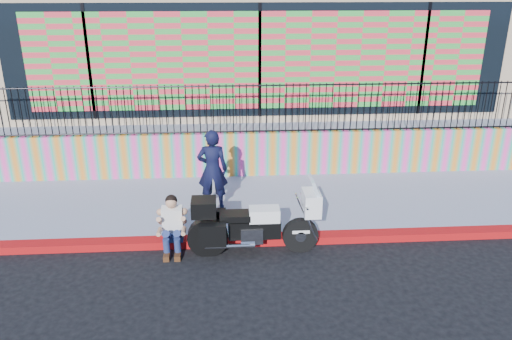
{
  "coord_description": "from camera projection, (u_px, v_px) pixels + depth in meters",
  "views": [
    {
      "loc": [
        -0.92,
        -8.47,
        4.74
      ],
      "look_at": [
        -0.28,
        1.2,
        1.05
      ],
      "focal_mm": 35.0,
      "sensor_mm": 36.0,
      "label": 1
    }
  ],
  "objects": [
    {
      "name": "ground",
      "position": [
        275.0,
        242.0,
        9.64
      ],
      "size": [
        90.0,
        90.0,
        0.0
      ],
      "primitive_type": "plane",
      "color": "black",
      "rests_on": "ground"
    },
    {
      "name": "red_curb",
      "position": [
        275.0,
        239.0,
        9.61
      ],
      "size": [
        16.0,
        0.3,
        0.15
      ],
      "primitive_type": "cube",
      "color": "#A60B0D",
      "rests_on": "ground"
    },
    {
      "name": "sidewalk",
      "position": [
        267.0,
        203.0,
        11.15
      ],
      "size": [
        16.0,
        3.0,
        0.15
      ],
      "primitive_type": "cube",
      "color": "gray",
      "rests_on": "ground"
    },
    {
      "name": "mural_wall",
      "position": [
        262.0,
        154.0,
        12.42
      ],
      "size": [
        16.0,
        0.2,
        1.1
      ],
      "primitive_type": "cube",
      "color": "#FF43A7",
      "rests_on": "sidewalk"
    },
    {
      "name": "metal_fence",
      "position": [
        262.0,
        109.0,
        12.01
      ],
      "size": [
        15.8,
        0.04,
        1.2
      ],
      "primitive_type": null,
      "color": "black",
      "rests_on": "mural_wall"
    },
    {
      "name": "elevated_platform",
      "position": [
        251.0,
        108.0,
        17.2
      ],
      "size": [
        16.0,
        10.0,
        1.25
      ],
      "primitive_type": "cube",
      "color": "gray",
      "rests_on": "ground"
    },
    {
      "name": "storefront_building",
      "position": [
        251.0,
        30.0,
        16.07
      ],
      "size": [
        14.0,
        8.06,
        4.0
      ],
      "color": "tan",
      "rests_on": "elevated_platform"
    },
    {
      "name": "police_motorcycle",
      "position": [
        252.0,
        223.0,
        9.07
      ],
      "size": [
        2.37,
        0.78,
        1.48
      ],
      "color": "black",
      "rests_on": "ground"
    },
    {
      "name": "police_officer",
      "position": [
        212.0,
        170.0,
        10.47
      ],
      "size": [
        0.64,
        0.43,
        1.74
      ],
      "primitive_type": "imported",
      "rotation": [
        0.0,
        0.0,
        3.12
      ],
      "color": "black",
      "rests_on": "sidewalk"
    },
    {
      "name": "seated_man",
      "position": [
        172.0,
        230.0,
        9.16
      ],
      "size": [
        0.54,
        0.71,
        1.06
      ],
      "color": "navy",
      "rests_on": "ground"
    }
  ]
}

